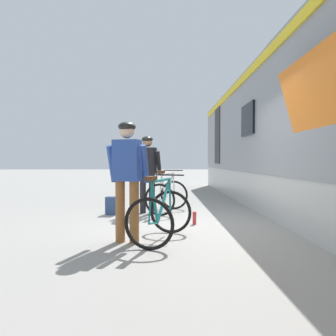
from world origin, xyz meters
TOP-DOWN VIEW (x-y plane):
  - ground_plane at (0.00, 0.00)m, footprint 80.00×80.00m
  - cyclist_near_in_dark at (-0.89, 1.43)m, footprint 0.66×0.43m
  - cyclist_far_in_blue at (-1.05, -1.12)m, footprint 0.66×0.41m
  - bicycle_near_white at (-0.44, 1.51)m, footprint 1.03×1.25m
  - bicycle_far_teal at (-0.56, -1.06)m, footprint 1.00×1.23m
  - backpack_on_platform at (-1.67, 1.25)m, footprint 0.28×0.18m
  - water_bottle_near_the_bikes at (0.06, 0.16)m, footprint 0.07×0.07m

SIDE VIEW (x-z plane):
  - ground_plane at x=0.00m, z-range 0.00..0.00m
  - water_bottle_near_the_bikes at x=0.06m, z-range 0.00..0.24m
  - backpack_on_platform at x=-1.67m, z-range 0.00..0.40m
  - bicycle_near_white at x=-0.44m, z-range -0.09..0.89m
  - bicycle_far_teal at x=-0.56m, z-range -0.09..0.89m
  - cyclist_near_in_dark at x=-0.89m, z-range 0.17..1.94m
  - cyclist_far_in_blue at x=-1.05m, z-range 0.17..1.94m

